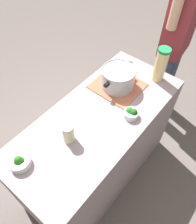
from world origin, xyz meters
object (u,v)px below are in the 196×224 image
(cooking_pot, at_px, (118,78))
(person_cook, at_px, (175,43))
(lemonade_pitcher, at_px, (161,65))
(mason_jar, at_px, (68,133))
(broccoli_bowl_front, at_px, (131,113))
(broccoli_bowl_center, at_px, (20,162))

(cooking_pot, distance_m, person_cook, 0.78)
(cooking_pot, height_order, lemonade_pitcher, lemonade_pitcher)
(mason_jar, distance_m, broccoli_bowl_front, 0.45)
(mason_jar, xyz_separation_m, broccoli_bowl_center, (-0.31, 0.10, -0.04))
(broccoli_bowl_center, bearing_deg, person_cook, -4.91)
(mason_jar, bearing_deg, lemonade_pitcher, -9.85)
(broccoli_bowl_center, bearing_deg, broccoli_bowl_front, -22.91)
(broccoli_bowl_front, bearing_deg, person_cook, 9.38)
(mason_jar, relative_size, broccoli_bowl_front, 1.42)
(lemonade_pitcher, height_order, mason_jar, lemonade_pitcher)
(broccoli_bowl_front, bearing_deg, cooking_pot, 53.97)
(broccoli_bowl_center, distance_m, person_cook, 1.67)
(cooking_pot, bearing_deg, mason_jar, -175.48)
(lemonade_pitcher, xyz_separation_m, broccoli_bowl_front, (-0.44, -0.05, -0.11))
(cooking_pot, bearing_deg, broccoli_bowl_front, -126.03)
(lemonade_pitcher, height_order, broccoli_bowl_center, lemonade_pitcher)
(cooking_pot, height_order, person_cook, person_cook)
(broccoli_bowl_front, distance_m, person_cook, 0.96)
(person_cook, bearing_deg, broccoli_bowl_center, 175.09)
(cooking_pot, relative_size, broccoli_bowl_front, 3.16)
(lemonade_pitcher, bearing_deg, broccoli_bowl_front, -173.48)
(cooking_pot, relative_size, person_cook, 0.19)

